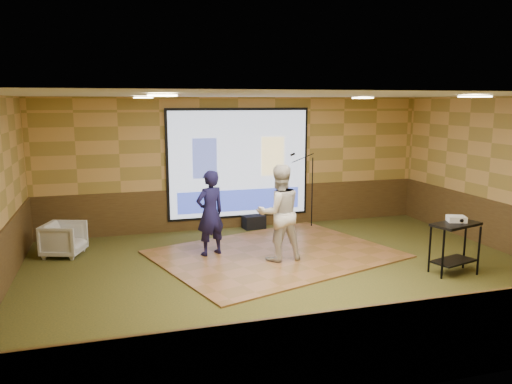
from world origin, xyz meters
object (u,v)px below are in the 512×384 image
object	(u,v)px
projector_screen	(239,165)
banquet_chair	(64,239)
player_right	(279,213)
mic_stand	(310,207)
av_table	(455,239)
projector	(456,219)
duffel_bag	(254,222)
dance_floor	(275,254)
player_left	(210,213)

from	to	relation	value
projector_screen	banquet_chair	bearing A→B (deg)	-162.71
projector_screen	player_right	bearing A→B (deg)	-88.49
projector_screen	mic_stand	xyz separation A→B (m)	(1.57, -0.46, -0.98)
projector_screen	av_table	bearing A→B (deg)	-56.51
projector	mic_stand	distance (m)	3.79
av_table	duffel_bag	size ratio (longest dim) A/B	1.80
dance_floor	banquet_chair	size ratio (longest dim) A/B	6.01
mic_stand	duffel_bag	xyz separation A→B (m)	(-1.27, 0.27, -0.34)
dance_floor	player_right	bearing A→B (deg)	-98.47
mic_stand	banquet_chair	world-z (taller)	mic_stand
player_left	av_table	size ratio (longest dim) A/B	1.82
av_table	projector	bearing A→B (deg)	51.43
mic_stand	banquet_chair	size ratio (longest dim) A/B	2.49
player_right	projector	size ratio (longest dim) A/B	5.97
projector_screen	av_table	size ratio (longest dim) A/B	3.75
player_right	banquet_chair	size ratio (longest dim) A/B	2.48
player_right	duffel_bag	bearing A→B (deg)	-99.04
projector	mic_stand	world-z (taller)	mic_stand
mic_stand	projector_screen	bearing A→B (deg)	159.95
dance_floor	player_right	size ratio (longest dim) A/B	2.42
mic_stand	duffel_bag	size ratio (longest dim) A/B	3.60
projector	duffel_bag	distance (m)	4.63
player_right	mic_stand	size ratio (longest dim) A/B	1.00
player_left	projector	xyz separation A→B (m)	(3.85, -2.05, 0.10)
player_right	av_table	distance (m)	3.04
projector_screen	av_table	distance (m)	4.99
dance_floor	player_right	distance (m)	0.97
projector_screen	dance_floor	bearing A→B (deg)	-86.84
duffel_bag	player_right	bearing A→B (deg)	-95.31
dance_floor	player_right	world-z (taller)	player_right
projector_screen	projector	world-z (taller)	projector_screen
player_right	player_left	bearing A→B (deg)	-33.45
player_left	duffel_bag	distance (m)	2.35
banquet_chair	projector_screen	bearing A→B (deg)	-53.43
player_left	projector	size ratio (longest dim) A/B	5.48
player_left	projector	world-z (taller)	player_left
projector_screen	player_left	size ratio (longest dim) A/B	2.06
banquet_chair	duffel_bag	bearing A→B (deg)	-57.09
projector_screen	av_table	world-z (taller)	projector_screen
av_table	mic_stand	world-z (taller)	mic_stand
banquet_chair	duffel_bag	size ratio (longest dim) A/B	1.44
dance_floor	projector_screen	bearing A→B (deg)	93.16
mic_stand	duffel_bag	bearing A→B (deg)	164.19
player_left	duffel_bag	size ratio (longest dim) A/B	3.29
projector_screen	dance_floor	distance (m)	2.69
projector_screen	player_right	xyz separation A→B (m)	(0.07, -2.62, -0.56)
player_left	duffel_bag	xyz separation A→B (m)	(1.37, 1.78, -0.69)
player_left	banquet_chair	distance (m)	2.84
projector	av_table	bearing A→B (deg)	-107.17
mic_stand	banquet_chair	bearing A→B (deg)	-176.13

